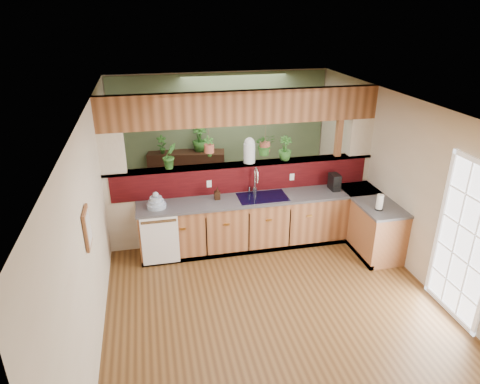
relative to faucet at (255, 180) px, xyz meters
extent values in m
cube|color=#56371A|center=(-0.16, -1.13, -1.16)|extent=(4.60, 7.00, 0.01)
cube|color=brown|center=(-0.16, -1.13, 1.44)|extent=(4.60, 7.00, 0.01)
cube|color=beige|center=(-0.16, 2.37, 0.14)|extent=(4.60, 0.02, 2.60)
cube|color=beige|center=(-2.46, -1.13, 0.14)|extent=(0.02, 7.00, 2.60)
cube|color=beige|center=(2.14, -1.13, 0.14)|extent=(0.02, 7.00, 2.60)
cube|color=beige|center=(-0.16, 0.22, -0.49)|extent=(4.60, 0.15, 1.35)
cube|color=#39070A|center=(-0.16, 0.14, -0.04)|extent=(4.40, 0.02, 0.45)
cube|color=brown|center=(-0.16, 0.22, 0.21)|extent=(4.60, 0.21, 0.04)
cube|color=brown|center=(-0.16, 0.22, 1.16)|extent=(4.60, 0.15, 0.55)
cube|color=beige|center=(-2.26, 0.22, 0.54)|extent=(0.40, 0.15, 0.70)
cube|color=beige|center=(1.94, 0.22, 0.54)|extent=(0.40, 0.15, 0.70)
cube|color=brown|center=(1.54, 0.22, 0.14)|extent=(0.10, 0.10, 2.60)
cube|color=brown|center=(-0.16, 0.22, 0.21)|extent=(4.60, 0.21, 0.04)
cube|color=brown|center=(-0.16, 0.22, 1.16)|extent=(4.60, 0.15, 0.55)
cube|color=#59724D|center=(-0.16, 2.35, 0.14)|extent=(4.55, 0.02, 2.55)
cube|color=brown|center=(0.09, -0.15, -0.73)|extent=(4.10, 0.60, 0.86)
cube|color=#424247|center=(0.09, -0.15, -0.28)|extent=(4.14, 0.64, 0.04)
cube|color=brown|center=(1.84, -0.59, -0.73)|extent=(0.60, 1.48, 0.86)
cube|color=#424247|center=(1.84, -0.59, -0.28)|extent=(0.64, 1.52, 0.04)
cube|color=brown|center=(1.84, -0.15, -0.73)|extent=(0.60, 0.60, 0.86)
cube|color=#424247|center=(1.84, -0.15, -0.28)|extent=(0.64, 0.64, 0.04)
cube|color=black|center=(0.09, -0.42, -1.12)|extent=(4.10, 0.06, 0.08)
cube|color=black|center=(1.57, -0.59, -1.12)|extent=(0.06, 1.48, 0.08)
cube|color=white|center=(-1.64, -0.47, -0.71)|extent=(0.58, 0.02, 0.82)
cube|color=#B7B7B2|center=(-1.64, -0.48, -0.36)|extent=(0.54, 0.01, 0.05)
cube|color=black|center=(0.09, -0.15, -0.28)|extent=(0.82, 0.50, 0.03)
cube|color=black|center=(-0.10, -0.15, -0.36)|extent=(0.34, 0.40, 0.16)
cube|color=black|center=(0.28, -0.15, -0.36)|extent=(0.34, 0.40, 0.16)
cube|color=white|center=(2.11, -2.43, -0.11)|extent=(0.06, 1.02, 2.16)
cube|color=brown|center=(-2.44, -1.93, 0.39)|extent=(0.03, 0.35, 0.45)
cube|color=silver|center=(-2.42, -1.93, 0.39)|extent=(0.01, 0.27, 0.37)
cylinder|color=#B7B7B2|center=(0.00, 0.05, -0.21)|extent=(0.07, 0.07, 0.10)
cylinder|color=#B7B7B2|center=(0.00, 0.05, -0.02)|extent=(0.02, 0.02, 0.29)
torus|color=#B7B7B2|center=(0.00, -0.03, 0.12)|extent=(0.21, 0.09, 0.21)
cylinder|color=#B7B7B2|center=(0.00, -0.12, 0.05)|extent=(0.02, 0.02, 0.12)
cylinder|color=#B7B7B2|center=(-0.09, 0.05, -0.19)|extent=(0.03, 0.03, 0.10)
cylinder|color=#95A6C1|center=(-1.65, -0.18, -0.23)|extent=(0.30, 0.30, 0.07)
cylinder|color=#95A6C1|center=(-1.65, -0.18, -0.17)|extent=(0.25, 0.25, 0.06)
cylinder|color=#95A6C1|center=(-1.65, -0.18, -0.11)|extent=(0.19, 0.19, 0.06)
sphere|color=#95A6C1|center=(-1.65, -0.18, -0.04)|extent=(0.10, 0.10, 0.10)
imported|color=#351F13|center=(-0.66, -0.08, -0.16)|extent=(0.09, 0.09, 0.21)
cube|color=black|center=(1.38, -0.11, -0.12)|extent=(0.15, 0.24, 0.28)
cube|color=black|center=(1.38, -0.19, -0.21)|extent=(0.13, 0.09, 0.09)
cylinder|color=silver|center=(1.38, -0.16, -0.18)|extent=(0.07, 0.07, 0.07)
cylinder|color=black|center=(1.74, -1.00, -0.25)|extent=(0.13, 0.13, 0.02)
cylinder|color=#B7B7B2|center=(1.74, -1.00, -0.13)|extent=(0.02, 0.02, 0.27)
cylinder|color=white|center=(1.74, -1.00, -0.13)|extent=(0.10, 0.10, 0.23)
cylinder|color=silver|center=(-0.05, 0.22, 0.39)|extent=(0.20, 0.20, 0.33)
sphere|color=silver|center=(-0.05, 0.22, 0.58)|extent=(0.17, 0.17, 0.17)
imported|color=#25551D|center=(-1.37, 0.22, 0.45)|extent=(0.30, 0.27, 0.43)
imported|color=#25551D|center=(0.58, 0.22, 0.44)|extent=(0.24, 0.24, 0.41)
cylinder|color=brown|center=(-0.73, 0.22, 0.74)|extent=(0.01, 0.01, 0.31)
cylinder|color=brown|center=(-0.73, 0.22, 0.52)|extent=(0.16, 0.16, 0.14)
imported|color=#25551D|center=(-0.73, 0.22, 0.74)|extent=(0.22, 0.18, 0.35)
cylinder|color=brown|center=(0.22, 0.22, 0.72)|extent=(0.01, 0.01, 0.34)
cylinder|color=brown|center=(0.22, 0.22, 0.49)|extent=(0.17, 0.17, 0.15)
imported|color=#25551D|center=(0.22, 0.22, 0.72)|extent=(0.34, 0.30, 0.37)
cube|color=black|center=(-0.94, 2.12, -0.66)|extent=(1.64, 0.72, 1.06)
imported|color=#25551D|center=(-1.43, 2.12, 0.06)|extent=(0.21, 0.15, 0.38)
imported|color=#25551D|center=(-0.65, 2.12, 0.13)|extent=(0.31, 0.31, 0.53)
imported|color=#25551D|center=(1.12, 1.31, -0.80)|extent=(0.65, 0.57, 0.72)
camera|label=1|loc=(-1.68, -6.40, 2.67)|focal=32.00mm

